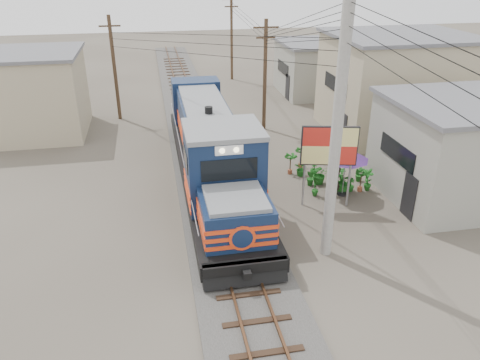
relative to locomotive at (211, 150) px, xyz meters
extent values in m
plane|color=#473F35|center=(0.00, -6.38, -1.83)|extent=(120.00, 120.00, 0.00)
cube|color=#595651|center=(0.00, 3.62, -1.75)|extent=(3.60, 70.00, 0.16)
cube|color=#51331E|center=(-0.54, 3.62, -1.57)|extent=(0.08, 70.00, 0.12)
cube|color=#51331E|center=(0.54, 3.62, -1.57)|extent=(0.08, 70.00, 0.12)
cube|color=black|center=(0.00, 0.05, -1.03)|extent=(3.09, 17.07, 0.59)
cube|color=black|center=(0.00, -5.28, -1.35)|extent=(2.35, 3.41, 0.69)
cube|color=black|center=(0.00, 5.39, -1.35)|extent=(2.35, 3.41, 0.69)
cube|color=#11203E|center=(0.00, -6.56, -0.12)|extent=(2.54, 2.56, 1.60)
cube|color=#11203E|center=(0.00, -3.89, 0.73)|extent=(3.03, 2.77, 3.31)
cube|color=slate|center=(0.00, -3.89, 2.44)|extent=(3.09, 2.91, 0.19)
cube|color=black|center=(0.00, -5.29, 1.32)|extent=(2.17, 0.06, 0.85)
cube|color=white|center=(0.00, -5.30, 2.12)|extent=(1.07, 0.06, 0.37)
cube|color=#11203E|center=(0.00, 2.72, 0.31)|extent=(2.41, 10.46, 2.45)
cube|color=slate|center=(0.00, 2.72, 1.59)|extent=(2.17, 10.46, 0.19)
cube|color=#EC3F16|center=(0.00, 0.05, -0.44)|extent=(3.13, 17.07, 0.15)
cube|color=#EC3F16|center=(0.00, 0.05, -0.12)|extent=(3.13, 17.07, 0.15)
cube|color=#EC3F16|center=(0.00, 0.05, 0.20)|extent=(3.13, 17.07, 0.15)
cylinder|color=#9E9B93|center=(3.50, -6.88, 3.17)|extent=(0.40, 0.40, 10.00)
cylinder|color=#4C3826|center=(4.50, 7.62, 1.67)|extent=(0.24, 0.24, 7.00)
cube|color=#4C3826|center=(4.50, 7.62, 4.67)|extent=(1.60, 0.10, 0.10)
cube|color=#4C3826|center=(4.50, 7.62, 4.07)|extent=(1.20, 0.10, 0.10)
cylinder|color=#4C3826|center=(4.80, 21.62, 1.92)|extent=(0.24, 0.24, 7.50)
cube|color=#4C3826|center=(4.80, 21.62, 4.57)|extent=(1.20, 0.10, 0.10)
cylinder|color=#4C3826|center=(-5.00, 11.62, 1.67)|extent=(0.24, 0.24, 7.00)
cube|color=#4C3826|center=(-5.00, 11.62, 4.67)|extent=(1.60, 0.10, 0.10)
cube|color=#4C3826|center=(-5.00, 11.62, 4.07)|extent=(1.20, 0.10, 0.10)
cube|color=gray|center=(11.50, -3.38, 0.42)|extent=(7.00, 6.00, 4.50)
cube|color=slate|center=(11.50, -3.38, 2.77)|extent=(7.35, 6.30, 0.20)
cube|color=black|center=(7.98, -3.38, 0.65)|extent=(0.05, 3.00, 0.90)
cube|color=tan|center=(12.50, 5.62, 1.17)|extent=(8.00, 7.00, 6.00)
cube|color=slate|center=(12.50, 5.62, 4.27)|extent=(8.40, 7.35, 0.20)
cube|color=black|center=(8.48, 5.62, 1.47)|extent=(0.05, 3.50, 0.90)
cube|color=gray|center=(11.00, 15.62, 0.17)|extent=(6.00, 6.00, 4.00)
cube|color=slate|center=(11.00, 15.62, 2.27)|extent=(6.30, 6.30, 0.20)
cube|color=black|center=(7.98, 15.62, 0.37)|extent=(0.05, 3.00, 0.90)
cube|color=tan|center=(-10.00, 9.62, 0.67)|extent=(6.00, 6.00, 5.00)
cube|color=slate|center=(-10.00, 9.62, 3.27)|extent=(6.30, 6.30, 0.20)
cylinder|color=#99999E|center=(3.80, -2.97, -0.41)|extent=(0.10, 0.10, 2.83)
cylinder|color=#99999E|center=(5.79, -3.43, -0.41)|extent=(0.10, 0.10, 2.83)
cube|color=black|center=(4.79, -3.20, 1.12)|extent=(2.45, 0.67, 1.81)
cube|color=red|center=(4.79, -3.23, 1.12)|extent=(2.33, 0.61, 1.70)
cylinder|color=black|center=(6.00, -2.39, -1.78)|extent=(0.44, 0.44, 0.10)
cylinder|color=#99999E|center=(6.00, -2.39, -0.74)|extent=(0.05, 0.05, 2.18)
cone|color=#4A2570|center=(6.00, -2.39, 0.31)|extent=(2.38, 2.38, 0.55)
imported|color=black|center=(5.63, -2.36, -1.08)|extent=(0.64, 0.62, 1.49)
imported|color=#1B601B|center=(4.68, -2.24, -1.31)|extent=(0.44, 0.59, 1.03)
imported|color=#1B601B|center=(5.43, -2.13, -1.52)|extent=(0.41, 0.38, 0.60)
imported|color=#1B601B|center=(6.09, -2.15, -1.29)|extent=(1.04, 1.14, 1.08)
imported|color=#1B601B|center=(6.53, -2.06, -1.49)|extent=(0.52, 0.52, 0.67)
imported|color=#1B601B|center=(7.37, -2.13, -1.26)|extent=(0.60, 0.71, 1.14)
imported|color=#1B601B|center=(4.80, -1.14, -1.42)|extent=(0.40, 0.48, 0.82)
imported|color=#1B601B|center=(5.34, -0.99, -1.31)|extent=(1.17, 1.11, 1.03)
imported|color=#1B601B|center=(6.09, -1.04, -1.46)|extent=(0.49, 0.49, 0.73)
imported|color=#1B601B|center=(6.56, -0.94, -1.46)|extent=(0.43, 0.47, 0.73)
imported|color=#1B601B|center=(7.40, -1.07, -1.46)|extent=(0.48, 0.51, 0.73)
imported|color=#1B601B|center=(4.71, 0.06, -1.43)|extent=(0.91, 0.94, 0.79)
imported|color=#1B601B|center=(5.40, 0.05, -1.46)|extent=(0.58, 0.58, 0.73)
camera|label=1|loc=(-2.63, -21.16, 8.64)|focal=35.00mm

